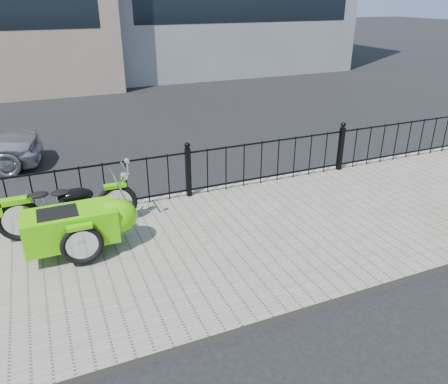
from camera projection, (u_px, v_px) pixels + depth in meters
name	position (u px, v px, depth m)	size (l,w,h in m)	color
ground	(215.00, 232.00, 7.39)	(120.00, 120.00, 0.00)	black
sidewalk	(226.00, 243.00, 6.95)	(30.00, 3.80, 0.12)	slate
curb	(187.00, 196.00, 8.57)	(30.00, 0.10, 0.12)	gray
iron_fence	(188.00, 173.00, 8.23)	(14.11, 0.11, 1.08)	black
motorcycle_sidecar	(82.00, 220.00, 6.52)	(2.28, 1.47, 0.98)	black
spare_tire	(82.00, 244.00, 6.22)	(0.59, 0.59, 0.08)	black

